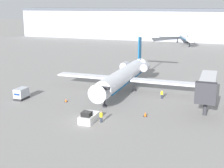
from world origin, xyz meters
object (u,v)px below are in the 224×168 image
luggage_cart (21,94)px  traffic_cone_left (66,100)px  worker_near_tug (101,117)px  traffic_cone_right (145,114)px  worker_by_wing (162,94)px  pushback_tug (89,117)px  airplane_parked_far_left (183,34)px  jet_bridge (207,85)px  airplane_main (124,76)px

luggage_cart → traffic_cone_left: (8.85, 1.35, -0.79)m
worker_near_tug → traffic_cone_left: worker_near_tug is taller
traffic_cone_right → traffic_cone_left: bearing=170.7°
worker_by_wing → traffic_cone_left: bearing=-154.0°
worker_by_wing → pushback_tug: bearing=-117.6°
luggage_cart → airplane_parked_far_left: size_ratio=0.08×
airplane_parked_far_left → jet_bridge: size_ratio=3.09×
traffic_cone_left → airplane_parked_far_left: airplane_parked_far_left is taller
traffic_cone_right → worker_by_wing: bearing=86.7°
airplane_main → traffic_cone_right: (8.02, -13.47, -2.99)m
pushback_tug → airplane_main: bearing=91.0°
airplane_parked_far_left → jet_bridge: airplane_parked_far_left is taller
luggage_cart → traffic_cone_right: luggage_cart is taller
airplane_main → traffic_cone_left: 13.76m
pushback_tug → jet_bridge: jet_bridge is taller
airplane_main → airplane_parked_far_left: 91.57m
airplane_main → pushback_tug: size_ratio=7.65×
worker_near_tug → traffic_cone_left: bearing=143.2°
airplane_main → worker_by_wing: (8.64, -2.79, -2.46)m
traffic_cone_left → jet_bridge: 25.60m
luggage_cart → worker_near_tug: bearing=-18.2°
pushback_tug → traffic_cone_right: pushback_tug is taller
luggage_cart → airplane_parked_far_left: (17.29, 103.78, 3.02)m
pushback_tug → traffic_cone_right: 9.33m
traffic_cone_left → airplane_parked_far_left: bearing=85.3°
worker_near_tug → airplane_parked_far_left: size_ratio=0.05×
worker_near_tug → airplane_parked_far_left: bearing=90.9°
worker_by_wing → luggage_cart: bearing=-159.6°
worker_near_tug → jet_bridge: bearing=37.4°
traffic_cone_right → jet_bridge: 11.81m
airplane_main → pushback_tug: airplane_main is taller
worker_by_wing → airplane_main: bearing=162.1°
traffic_cone_right → jet_bridge: jet_bridge is taller
worker_by_wing → jet_bridge: (8.46, -4.32, 3.56)m
pushback_tug → traffic_cone_right: size_ratio=5.33×
worker_by_wing → traffic_cone_right: bearing=-93.3°
worker_near_tug → jet_bridge: jet_bridge is taller
traffic_cone_right → jet_bridge: size_ratio=0.06×
pushback_tug → traffic_cone_left: size_ratio=6.35×
airplane_main → jet_bridge: 18.55m
luggage_cart → traffic_cone_left: luggage_cart is taller
jet_bridge → worker_near_tug: bearing=-142.6°
luggage_cart → jet_bridge: size_ratio=0.24×
airplane_main → worker_near_tug: airplane_main is taller
airplane_main → jet_bridge: (17.10, -7.12, 1.10)m
luggage_cart → worker_by_wing: bearing=20.4°
worker_near_tug → airplane_parked_far_left: (-1.70, 110.01, 3.15)m
worker_by_wing → airplane_parked_far_left: airplane_parked_far_left is taller
worker_near_tug → worker_by_wing: worker_near_tug is taller
worker_near_tug → airplane_main: bearing=97.0°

